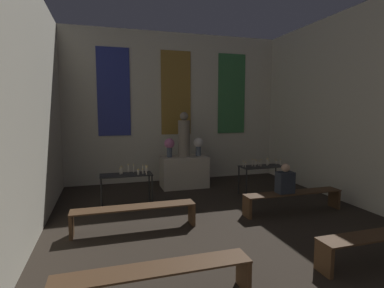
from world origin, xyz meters
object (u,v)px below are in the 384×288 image
pew_third_left (156,277)px  flower_vase_right (198,144)px  altar (184,172)px  pew_back_left (135,212)px  flower_vase_left (169,145)px  candle_rack_left (127,178)px  candle_rack_right (262,170)px  statue (184,136)px  pew_back_right (293,197)px  person_seated (285,180)px

pew_third_left → flower_vase_right: bearing=67.1°
altar → pew_back_left: altar is taller
pew_back_left → flower_vase_left: bearing=65.4°
flower_vase_left → candle_rack_left: (-1.31, -1.38, -0.56)m
candle_rack_left → candle_rack_right: size_ratio=1.00×
statue → candle_rack_right: size_ratio=1.09×
pew_back_left → pew_back_right: 3.43m
pew_third_left → pew_back_right: bearing=33.5°
altar → statue: size_ratio=1.04×
candle_rack_right → person_seated: (-0.25, -1.43, 0.05)m
statue → pew_back_right: 3.48m
altar → candle_rack_right: 2.24m
pew_back_right → candle_rack_left: bearing=157.6°
candle_rack_right → altar: bearing=141.9°
pew_third_left → altar: bearing=71.3°
pew_third_left → pew_back_left: (0.00, 2.28, 0.00)m
candle_rack_right → person_seated: person_seated is taller
candle_rack_left → pew_third_left: (0.03, -3.70, -0.34)m
flower_vase_right → pew_back_left: 3.64m
pew_back_right → person_seated: bearing=180.0°
candle_rack_right → person_seated: size_ratio=1.82×
pew_back_left → pew_back_right: same height
altar → person_seated: size_ratio=2.06×
candle_rack_right → pew_back_right: 1.47m
pew_third_left → pew_back_right: size_ratio=1.00×
flower_vase_left → flower_vase_right: (0.87, 0.00, 0.00)m
pew_back_left → pew_back_right: (3.43, 0.00, 0.00)m
candle_rack_left → pew_back_right: 3.76m
pew_third_left → person_seated: 3.96m
statue → person_seated: 3.27m
flower_vase_right → pew_back_right: size_ratio=0.23×
flower_vase_left → pew_back_left: (-1.28, -2.80, -0.90)m
flower_vase_right → pew_back_right: 3.21m
candle_rack_right → flower_vase_left: bearing=147.9°
flower_vase_left → pew_back_right: 3.64m
statue → person_seated: statue is taller
candle_rack_left → pew_back_left: (0.03, -1.42, -0.34)m
flower_vase_left → pew_third_left: (-1.28, -5.08, -0.90)m
candle_rack_left → pew_back_right: candle_rack_left is taller
flower_vase_left → pew_back_left: flower_vase_left is taller
person_seated → pew_back_right: bearing=0.0°
candle_rack_left → pew_back_left: bearing=-88.9°
candle_rack_left → pew_third_left: 3.72m
candle_rack_right → pew_third_left: bearing=-133.2°
pew_back_left → pew_back_right: size_ratio=1.00×
candle_rack_right → pew_back_left: bearing=-157.7°
statue → candle_rack_left: bearing=-141.7°
flower_vase_right → pew_back_left: (-2.15, -2.80, -0.90)m
statue → flower_vase_right: (0.43, 0.00, -0.25)m
altar → pew_third_left: bearing=-108.7°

